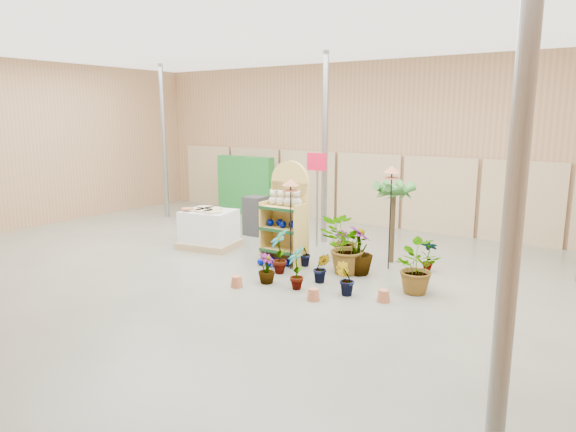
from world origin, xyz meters
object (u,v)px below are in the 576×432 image
display_shelf (287,216)px  pallet_stack (209,229)px  potted_plant_2 (345,247)px  bird_table_front (291,185)px

display_shelf → pallet_stack: bearing=179.7°
pallet_stack → potted_plant_2: 3.58m
bird_table_front → potted_plant_2: bird_table_front is taller
display_shelf → bird_table_front: bearing=-50.6°
display_shelf → potted_plant_2: size_ratio=1.96×
pallet_stack → potted_plant_2: size_ratio=1.30×
display_shelf → pallet_stack: (-2.18, -0.05, -0.53)m
bird_table_front → potted_plant_2: (1.05, 0.33, -1.16)m
display_shelf → bird_table_front: 0.91m
pallet_stack → potted_plant_2: bearing=-11.7°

